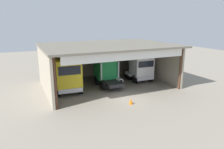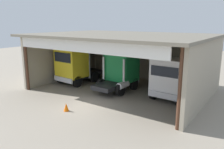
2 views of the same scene
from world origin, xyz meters
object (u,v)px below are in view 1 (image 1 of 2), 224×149
at_px(truck_yellow_right_bay, 68,76).
at_px(tool_cart, 111,72).
at_px(truck_white_center_left_bay, 140,68).
at_px(oil_drum, 77,77).
at_px(traffic_cone, 131,101).
at_px(truck_green_yard_outside, 107,70).

bearing_deg(truck_yellow_right_bay, tool_cart, -143.13).
bearing_deg(truck_yellow_right_bay, truck_white_center_left_bay, -171.90).
bearing_deg(truck_yellow_right_bay, oil_drum, -112.67).
xyz_separation_m(tool_cart, traffic_cone, (-2.66, -10.23, -0.22)).
relative_size(oil_drum, tool_cart, 0.94).
bearing_deg(truck_green_yard_outside, truck_yellow_right_bay, -169.60).
relative_size(tool_cart, traffic_cone, 1.79).
xyz_separation_m(truck_yellow_right_bay, traffic_cone, (4.52, -5.51, -1.61)).
xyz_separation_m(truck_green_yard_outside, tool_cart, (2.37, 3.95, -1.36)).
distance_m(truck_white_center_left_bay, traffic_cone, 8.05).
height_order(truck_green_yard_outside, traffic_cone, truck_green_yard_outside).
relative_size(truck_white_center_left_bay, tool_cart, 4.27).
height_order(truck_white_center_left_bay, traffic_cone, truck_white_center_left_bay).
xyz_separation_m(truck_green_yard_outside, traffic_cone, (-0.29, -6.28, -1.58)).
distance_m(truck_yellow_right_bay, traffic_cone, 7.31).
height_order(truck_yellow_right_bay, truck_green_yard_outside, truck_yellow_right_bay).
distance_m(truck_white_center_left_bay, tool_cart, 4.70).
bearing_deg(truck_green_yard_outside, traffic_cone, -91.36).
relative_size(oil_drum, traffic_cone, 1.68).
distance_m(truck_yellow_right_bay, truck_green_yard_outside, 4.87).
distance_m(tool_cart, traffic_cone, 10.57).
xyz_separation_m(truck_white_center_left_bay, tool_cart, (-2.20, 3.97, -1.20)).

